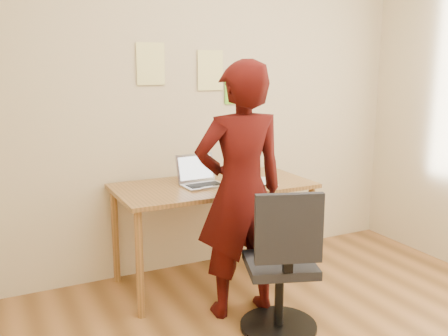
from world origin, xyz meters
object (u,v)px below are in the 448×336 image
phone (257,185)px  office_chair (282,273)px  laptop (200,178)px  desk (213,196)px  person (240,191)px

phone → office_chair: size_ratio=0.15×
laptop → phone: laptop is taller
desk → person: person is taller
desk → phone: phone is taller
office_chair → person: bearing=124.0°
desk → person: 0.53m
phone → laptop: bearing=121.5°
person → laptop: bearing=-79.2°
phone → desk: bearing=114.9°
phone → office_chair: office_chair is taller
desk → laptop: 0.17m
desk → office_chair: office_chair is taller
laptop → phone: bearing=-33.4°
laptop → phone: (0.35, -0.20, -0.04)m
desk → laptop: bearing=172.2°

